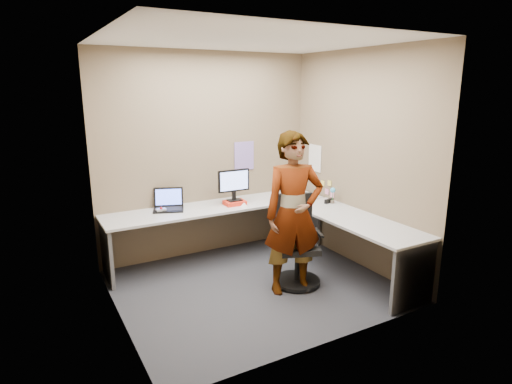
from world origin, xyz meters
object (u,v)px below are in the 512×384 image
desk (270,223)px  monitor (234,182)px  person (294,214)px  office_chair (296,248)px

desk → monitor: 0.73m
person → office_chair: bearing=60.2°
monitor → desk: bearing=-65.8°
monitor → office_chair: monitor is taller
monitor → person: (0.12, -1.21, -0.13)m
monitor → office_chair: (0.28, -1.06, -0.61)m
desk → office_chair: (0.05, -0.52, -0.17)m
monitor → office_chair: bearing=-74.2°
office_chair → person: size_ratio=0.57×
desk → monitor: size_ratio=6.83×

